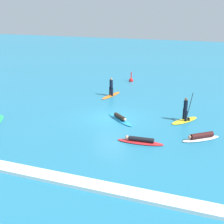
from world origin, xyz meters
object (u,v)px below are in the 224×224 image
Objects in this scene: surfer_on_blue_board at (120,118)px; surfer_on_yellow_board at (185,116)px; surfer_on_red_board at (140,141)px; surfer_on_white_board at (201,137)px; surfer_on_orange_board at (111,91)px; marker_buoy at (131,80)px.

surfer_on_blue_board is 4.80m from surfer_on_yellow_board.
surfer_on_blue_board is 0.97× the size of surfer_on_red_board.
surfer_on_red_board is (-1.95, -5.04, -0.28)m from surfer_on_yellow_board.
surfer_on_red_board is (-3.50, -1.88, -0.05)m from surfer_on_white_board.
surfer_on_orange_board reaches higher than marker_buoy.
surfer_on_yellow_board is 2.24× the size of marker_buoy.
marker_buoy is at bearing 145.41° from surfer_on_blue_board.
surfer_on_blue_board reaches higher than surfer_on_red_board.
surfer_on_yellow_board is (4.54, 1.53, 0.27)m from surfer_on_blue_board.
marker_buoy is at bearing -74.26° from surfer_on_red_board.
surfer_on_yellow_board is 13.64m from marker_buoy.
marker_buoy reaches higher than surfer_on_white_board.
surfer_on_orange_board is at bearing -63.55° from surfer_on_red_board.
surfer_on_yellow_board is (7.67, -4.67, -0.06)m from surfer_on_orange_board.
surfer_on_orange_board is 6.53m from marker_buoy.
surfer_on_yellow_board is 5.41m from surfer_on_red_board.
surfer_on_orange_board is 1.12× the size of surfer_on_blue_board.
marker_buoy is at bearing -169.37° from surfer_on_orange_board.
surfer_on_white_board is 3.52m from surfer_on_yellow_board.
surfer_on_yellow_board reaches higher than surfer_on_red_board.
surfer_on_red_board is at bearing -170.27° from surfer_on_yellow_board.
surfer_on_red_board is (2.58, -3.51, -0.01)m from surfer_on_blue_board.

